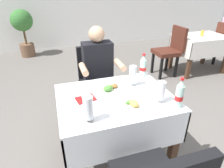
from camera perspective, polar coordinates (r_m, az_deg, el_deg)
The scene contains 16 objects.
ground_plane at distance 2.34m, azimuth 2.05°, elevation -18.19°, with size 11.00×11.00×0.00m, color #66605B.
main_dining_table at distance 1.87m, azimuth 0.93°, elevation -8.47°, with size 1.05×0.82×0.76m.
chair_far_diner_seat at distance 2.55m, azimuth -4.76°, elevation 1.33°, with size 0.44×0.50×0.97m.
seated_diner_far at distance 2.39m, azimuth -3.92°, elevation 3.67°, with size 0.50×0.46×1.26m.
plate_near_camera at distance 1.63m, azimuth 5.20°, elevation -6.11°, with size 0.24×0.24×0.06m.
plate_far_diner at distance 1.87m, azimuth -0.53°, elevation -1.19°, with size 0.24×0.24×0.07m.
beer_glass_left at distance 1.92m, azimuth 6.22°, elevation 2.56°, with size 0.07×0.07×0.21m.
beer_glass_middle at distance 1.42m, azimuth -7.08°, elevation -7.52°, with size 0.08×0.08×0.22m.
beer_glass_right at distance 1.69m, azimuth 14.32°, elevation -2.33°, with size 0.08×0.08×0.20m.
cola_bottle_primary at distance 1.66m, azimuth 19.51°, elevation -3.00°, with size 0.07×0.07×0.27m.
cola_bottle_secondary at distance 2.16m, azimuth 9.26°, elevation 5.27°, with size 0.07×0.07×0.26m.
napkin_cutlery_set at distance 1.74m, azimuth -7.88°, elevation -4.38°, with size 0.19×0.20×0.01m.
background_dining_table at distance 4.44m, azimuth 24.89°, elevation 10.52°, with size 1.01×0.73×0.76m.
background_chair_left at distance 4.00m, azimuth 17.01°, elevation 10.07°, with size 0.50×0.44×0.97m.
background_table_tumbler at distance 4.35m, azimuth 25.33°, elevation 13.53°, with size 0.06×0.06×0.11m, color gold.
potted_plant_corner at distance 5.40m, azimuth -25.05°, elevation 15.09°, with size 0.52×0.52×1.17m.
Camera 1 is at (-0.57, -1.53, 1.67)m, focal length 30.59 mm.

